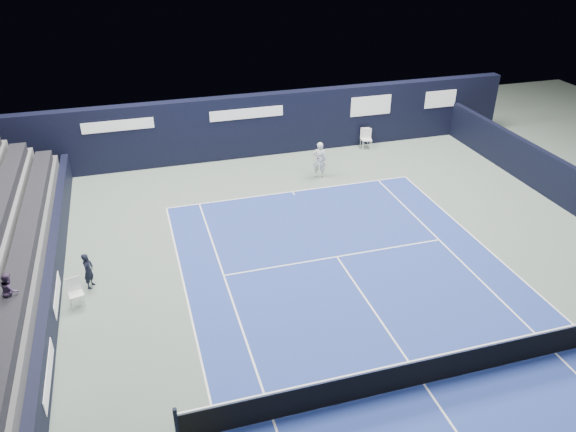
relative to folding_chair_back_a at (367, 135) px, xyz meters
name	(u,v)px	position (x,y,z in m)	size (l,w,h in m)	color
ground	(391,336)	(-5.23, -13.81, -0.68)	(48.00, 48.00, 0.00)	#58695F
court_surface	(424,384)	(-5.23, -15.81, -0.67)	(10.97, 23.77, 0.01)	navy
folding_chair_back_a	(367,135)	(0.00, 0.00, 0.00)	(0.55, 0.57, 1.02)	silver
folding_chair_back_b	(365,136)	(-0.09, 0.04, -0.08)	(0.51, 0.50, 1.04)	silver
line_judge_chair	(75,290)	(-14.06, -9.63, -0.13)	(0.51, 0.50, 0.95)	white
line_judge	(88,271)	(-13.66, -8.77, -0.05)	(0.46, 0.30, 1.26)	black
court_markings	(424,384)	(-5.23, -15.81, -0.67)	(11.03, 23.83, 0.00)	white
tennis_net	(426,370)	(-5.23, -15.81, -0.17)	(12.90, 0.10, 1.10)	black
back_sponsor_wall	(266,124)	(-5.23, 0.69, 0.88)	(26.00, 0.63, 3.10)	black
side_barrier_left	(51,296)	(-14.73, -9.83, -0.08)	(0.33, 22.00, 1.20)	black
tennis_player	(319,160)	(-3.58, -2.74, 0.18)	(0.72, 0.91, 1.70)	silver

